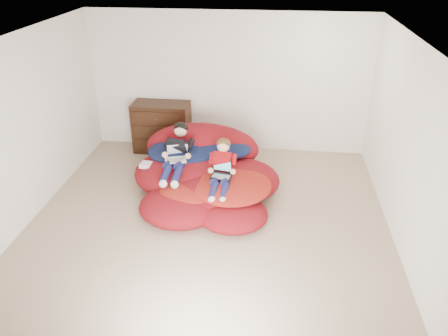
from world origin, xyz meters
TOP-DOWN VIEW (x-y plane):
  - room_shell at (0.00, 0.00)m, footprint 5.10×5.10m
  - dresser at (-1.20, 2.23)m, footprint 1.03×0.58m
  - beanbag_pile at (-0.20, 0.88)m, footprint 2.32×2.42m
  - cream_pillow at (-0.65, 1.68)m, footprint 0.43×0.27m
  - older_boy at (-0.61, 0.88)m, footprint 0.34×1.12m
  - younger_boy at (0.13, 0.50)m, footprint 0.30×0.87m
  - laptop_white at (-0.61, 0.79)m, footprint 0.36×0.42m
  - laptop_black at (0.13, 0.47)m, footprint 0.33×0.30m
  - power_adapter at (-1.10, 0.79)m, footprint 0.19×0.19m

SIDE VIEW (x-z plane):
  - room_shell at x=0.00m, z-range -1.17..1.60m
  - beanbag_pile at x=-0.20m, z-range -0.18..0.71m
  - power_adapter at x=-1.10m, z-range 0.39..0.45m
  - dresser at x=-1.20m, z-range 0.00..0.92m
  - laptop_black at x=0.13m, z-range 0.44..0.66m
  - laptop_white at x=-0.61m, z-range 0.51..0.72m
  - younger_boy at x=0.13m, z-range 0.29..0.95m
  - cream_pillow at x=-0.65m, z-range 0.48..0.76m
  - older_boy at x=-0.61m, z-range 0.34..0.97m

